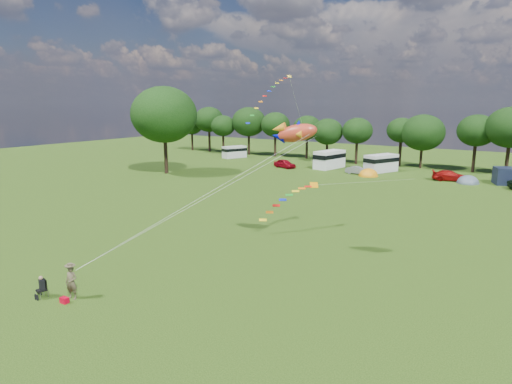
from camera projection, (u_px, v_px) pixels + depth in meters
The scene contains 18 objects.
ground_plane at pixel (188, 274), 27.60m from camera, with size 180.00×180.00×0.00m, color black.
tree_line at pixel (446, 131), 68.30m from camera, with size 102.98×10.98×10.27m.
big_tree at pixel (164, 115), 64.81m from camera, with size 10.00×10.00×13.28m.
car_a at pixel (285, 164), 72.19m from camera, with size 1.68×4.26×1.42m, color maroon.
car_b at pixel (357, 170), 65.81m from camera, with size 1.25×3.35×1.18m, color gray.
car_c at pixel (451, 176), 60.23m from camera, with size 2.00×4.77×1.43m, color #9A0D0A.
campervan_a at pixel (234, 152), 85.20m from camera, with size 3.61×5.17×2.33m.
campervan_b at pixel (329, 159), 71.59m from camera, with size 3.62×6.38×2.95m.
campervan_c at pixel (381, 163), 67.87m from camera, with size 4.48×6.11×2.76m.
tent_orange at pixel (368, 176), 64.18m from camera, with size 2.90×3.18×2.27m.
tent_greyblue at pixel (468, 183), 58.52m from camera, with size 2.93×3.21×2.18m.
awning_navy at pixel (510, 176), 57.40m from camera, with size 3.64×2.95×2.27m, color black.
kite_flyer at pixel (71, 282), 23.92m from camera, with size 0.71×0.47×1.95m, color brown.
camp_chair at pixel (42, 284), 24.09m from camera, with size 0.65×0.66×1.31m.
kite_bag at pixel (64, 300), 23.55m from camera, with size 0.46×0.30×0.32m, color #C00019.
fish_kite at pixel (294, 133), 29.30m from camera, with size 3.47×1.87×1.82m.
streamer_kite_a at pixel (272, 92), 50.99m from camera, with size 3.27×5.54×5.74m.
streamer_kite_c at pixel (294, 196), 36.51m from camera, with size 3.28×5.01×2.84m.
Camera 1 is at (18.00, -19.18, 10.84)m, focal length 30.00 mm.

